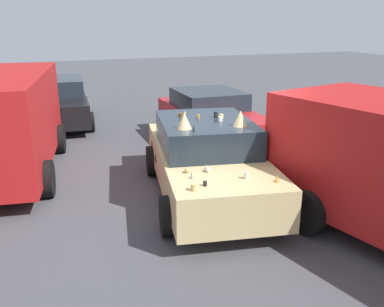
% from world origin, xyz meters
% --- Properties ---
extents(ground_plane, '(60.00, 60.00, 0.00)m').
position_xyz_m(ground_plane, '(0.00, 0.00, 0.00)').
color(ground_plane, '#47474C').
extents(art_car_decorated, '(4.68, 2.70, 1.75)m').
position_xyz_m(art_car_decorated, '(0.03, -0.01, 0.75)').
color(art_car_decorated, '#D8BC7F').
rests_on(art_car_decorated, ground).
extents(parked_van_near_left, '(5.06, 2.77, 2.19)m').
position_xyz_m(parked_van_near_left, '(2.71, 3.55, 1.23)').
color(parked_van_near_left, '#B21919').
rests_on(parked_van_near_left, ground).
extents(parked_sedan_behind_right, '(4.25, 2.16, 1.42)m').
position_xyz_m(parked_sedan_behind_right, '(3.35, -1.59, 0.72)').
color(parked_sedan_behind_right, red).
rests_on(parked_sedan_behind_right, ground).
extents(parked_sedan_behind_left, '(4.52, 2.28, 1.46)m').
position_xyz_m(parked_sedan_behind_left, '(7.26, 2.09, 0.74)').
color(parked_sedan_behind_left, black).
rests_on(parked_sedan_behind_left, ground).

